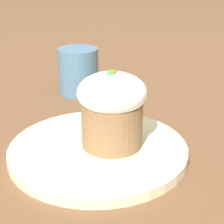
# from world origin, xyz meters

# --- Properties ---
(ground_plane) EXTENTS (4.00, 4.00, 0.00)m
(ground_plane) POSITION_xyz_m (0.00, 0.00, 0.00)
(ground_plane) COLOR brown
(dessert_plate) EXTENTS (0.23, 0.23, 0.01)m
(dessert_plate) POSITION_xyz_m (0.00, 0.00, 0.01)
(dessert_plate) COLOR beige
(dessert_plate) RESTS_ON ground_plane
(carrot_cake) EXTENTS (0.09, 0.09, 0.10)m
(carrot_cake) POSITION_xyz_m (0.01, -0.01, 0.07)
(carrot_cake) COLOR olive
(carrot_cake) RESTS_ON dessert_plate
(spoon) EXTENTS (0.09, 0.12, 0.01)m
(spoon) POSITION_xyz_m (0.00, 0.02, 0.02)
(spoon) COLOR #B7B7BC
(spoon) RESTS_ON dessert_plate
(coffee_cup) EXTENTS (0.10, 0.07, 0.09)m
(coffee_cup) POSITION_xyz_m (0.19, 0.15, 0.04)
(coffee_cup) COLOR teal
(coffee_cup) RESTS_ON ground_plane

